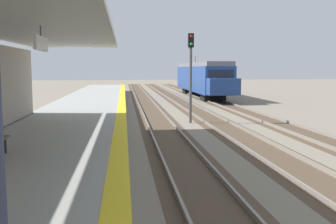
{
  "coord_description": "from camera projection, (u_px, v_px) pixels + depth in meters",
  "views": [
    {
      "loc": [
        -0.09,
        1.03,
        3.17
      ],
      "look_at": [
        0.99,
        10.33,
        2.1
      ],
      "focal_mm": 40.36,
      "sensor_mm": 36.0,
      "label": 1
    }
  ],
  "objects": [
    {
      "name": "approaching_train",
      "position": [
        202.0,
        78.0,
        42.86
      ],
      "size": [
        2.93,
        19.6,
        4.76
      ],
      "color": "navy",
      "rests_on": "ground"
    },
    {
      "name": "track_pair_middle",
      "position": [
        228.0,
        129.0,
        19.7
      ],
      "size": [
        2.34,
        120.0,
        0.16
      ],
      "color": "#4C3D2D",
      "rests_on": "ground"
    },
    {
      "name": "track_pair_far_side",
      "position": [
        291.0,
        128.0,
        20.09
      ],
      "size": [
        2.34,
        120.0,
        0.16
      ],
      "color": "#4C3D2D",
      "rests_on": "ground"
    },
    {
      "name": "track_pair_nearest_platform",
      "position": [
        164.0,
        130.0,
        19.31
      ],
      "size": [
        2.34,
        120.0,
        0.16
      ],
      "color": "#4C3D2D",
      "rests_on": "ground"
    },
    {
      "name": "station_platform",
      "position": [
        63.0,
        139.0,
        14.81
      ],
      "size": [
        5.0,
        80.0,
        0.91
      ],
      "color": "#999993",
      "rests_on": "ground"
    },
    {
      "name": "rail_signal_post",
      "position": [
        191.0,
        68.0,
        21.89
      ],
      "size": [
        0.32,
        0.34,
        5.2
      ],
      "color": "#4C4C4C",
      "rests_on": "ground"
    }
  ]
}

